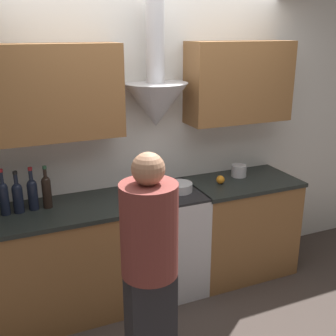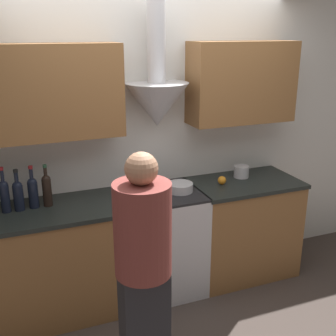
# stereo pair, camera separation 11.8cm
# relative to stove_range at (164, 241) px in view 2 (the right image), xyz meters

# --- Properties ---
(ground_plane) EXTENTS (12.00, 12.00, 0.00)m
(ground_plane) POSITION_rel_stove_range_xyz_m (0.00, -0.34, -0.47)
(ground_plane) COLOR #423833
(wall_back) EXTENTS (8.40, 0.53, 2.60)m
(wall_back) POSITION_rel_stove_range_xyz_m (-0.08, 0.27, 0.99)
(wall_back) COLOR white
(wall_back) RESTS_ON ground_plane
(counter_left) EXTENTS (1.43, 0.62, 0.93)m
(counter_left) POSITION_rel_stove_range_xyz_m (-1.02, -0.00, -0.00)
(counter_left) COLOR brown
(counter_left) RESTS_ON ground_plane
(counter_right) EXTENTS (0.98, 0.62, 0.93)m
(counter_right) POSITION_rel_stove_range_xyz_m (0.79, -0.00, -0.00)
(counter_right) COLOR brown
(counter_right) RESTS_ON ground_plane
(stove_range) EXTENTS (0.63, 0.60, 0.93)m
(stove_range) POSITION_rel_stove_range_xyz_m (0.00, 0.00, 0.00)
(stove_range) COLOR silver
(stove_range) RESTS_ON ground_plane
(wine_bottle_4) EXTENTS (0.07, 0.07, 0.36)m
(wine_bottle_4) POSITION_rel_stove_range_xyz_m (-1.25, 0.06, 0.60)
(wine_bottle_4) COLOR black
(wine_bottle_4) RESTS_ON counter_left
(wine_bottle_5) EXTENTS (0.08, 0.08, 0.33)m
(wine_bottle_5) POSITION_rel_stove_range_xyz_m (-1.15, 0.06, 0.59)
(wine_bottle_5) COLOR black
(wine_bottle_5) RESTS_ON counter_left
(wine_bottle_6) EXTENTS (0.08, 0.08, 0.34)m
(wine_bottle_6) POSITION_rel_stove_range_xyz_m (-1.04, 0.07, 0.60)
(wine_bottle_6) COLOR black
(wine_bottle_6) RESTS_ON counter_left
(wine_bottle_7) EXTENTS (0.07, 0.07, 0.34)m
(wine_bottle_7) POSITION_rel_stove_range_xyz_m (-0.94, 0.07, 0.60)
(wine_bottle_7) COLOR black
(wine_bottle_7) RESTS_ON counter_left
(stock_pot) EXTENTS (0.21, 0.21, 0.15)m
(stock_pot) POSITION_rel_stove_range_xyz_m (-0.14, -0.01, 0.54)
(stock_pot) COLOR silver
(stock_pot) RESTS_ON stove_range
(mixing_bowl) EXTENTS (0.22, 0.22, 0.07)m
(mixing_bowl) POSITION_rel_stove_range_xyz_m (0.14, -0.03, 0.50)
(mixing_bowl) COLOR silver
(mixing_bowl) RESTS_ON stove_range
(orange_fruit) EXTENTS (0.07, 0.07, 0.07)m
(orange_fruit) POSITION_rel_stove_range_xyz_m (0.55, -0.00, 0.50)
(orange_fruit) COLOR orange
(orange_fruit) RESTS_ON counter_right
(saucepan) EXTENTS (0.14, 0.14, 0.11)m
(saucepan) POSITION_rel_stove_range_xyz_m (0.81, 0.10, 0.52)
(saucepan) COLOR silver
(saucepan) RESTS_ON counter_right
(person_foreground_left) EXTENTS (0.34, 0.34, 1.61)m
(person_foreground_left) POSITION_rel_stove_range_xyz_m (-0.51, -1.01, 0.42)
(person_foreground_left) COLOR #28282D
(person_foreground_left) RESTS_ON ground_plane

